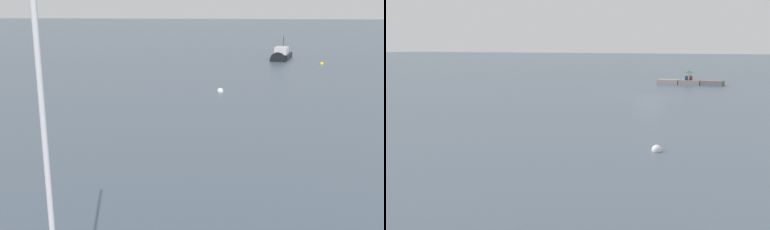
% 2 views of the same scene
% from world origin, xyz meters
% --- Properties ---
extents(ground_plane, '(500.00, 500.00, 0.00)m').
position_xyz_m(ground_plane, '(0.00, 0.00, 0.00)').
color(ground_plane, '#475666').
extents(seawall_pier, '(8.78, 1.94, 0.65)m').
position_xyz_m(seawall_pier, '(0.00, -18.46, 0.33)').
color(seawall_pier, slate).
rests_on(seawall_pier, ground_plane).
extents(person_seated_maroon_left, '(0.47, 0.65, 0.73)m').
position_xyz_m(person_seated_maroon_left, '(-0.11, -18.32, 0.91)').
color(person_seated_maroon_left, '#1E2333').
rests_on(person_seated_maroon_left, seawall_pier).
extents(person_seated_blue_right, '(0.47, 0.65, 0.73)m').
position_xyz_m(person_seated_blue_right, '(0.45, -18.22, 0.91)').
color(person_seated_blue_right, '#1E2333').
rests_on(person_seated_blue_right, seawall_pier).
extents(umbrella_open_green, '(1.25, 1.25, 1.27)m').
position_xyz_m(umbrella_open_green, '(0.18, -18.47, 1.76)').
color(umbrella_open_green, black).
rests_on(umbrella_open_green, seawall_pier).
extents(mooring_buoy_mid, '(0.53, 0.53, 0.53)m').
position_xyz_m(mooring_buoy_mid, '(-9.08, 28.30, 0.09)').
color(mooring_buoy_mid, white).
rests_on(mooring_buoy_mid, ground_plane).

